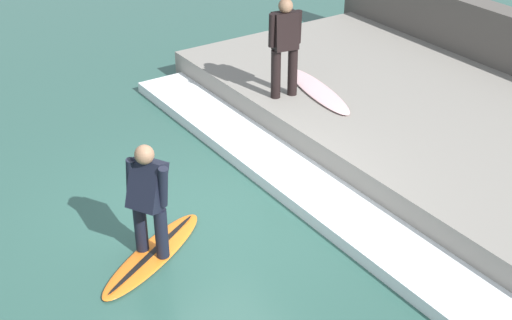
% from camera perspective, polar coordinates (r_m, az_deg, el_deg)
% --- Properties ---
extents(ground_plane, '(28.00, 28.00, 0.00)m').
position_cam_1_polar(ground_plane, '(9.64, -3.67, -4.83)').
color(ground_plane, '#2D564C').
extents(concrete_ledge, '(4.40, 9.25, 0.52)m').
position_cam_1_polar(concrete_ledge, '(11.83, 13.91, 2.68)').
color(concrete_ledge, gray).
rests_on(concrete_ledge, ground_plane).
extents(wave_foam_crest, '(0.91, 8.79, 0.18)m').
position_cam_1_polar(wave_foam_crest, '(10.29, 3.52, -1.80)').
color(wave_foam_crest, white).
rests_on(wave_foam_crest, ground_plane).
extents(surfboard_riding, '(1.95, 1.37, 0.07)m').
position_cam_1_polar(surfboard_riding, '(9.05, -8.23, -7.46)').
color(surfboard_riding, orange).
rests_on(surfboard_riding, ground_plane).
extents(surfer_riding, '(0.56, 0.59, 1.51)m').
position_cam_1_polar(surfer_riding, '(8.56, -8.64, -2.81)').
color(surfer_riding, black).
rests_on(surfer_riding, surfboard_riding).
extents(surfer_waiting_near, '(0.56, 0.33, 1.65)m').
position_cam_1_polar(surfer_waiting_near, '(11.56, 2.32, 9.35)').
color(surfer_waiting_near, black).
rests_on(surfer_waiting_near, concrete_ledge).
extents(surfboard_waiting_near, '(0.84, 2.11, 0.06)m').
position_cam_1_polar(surfboard_waiting_near, '(12.07, 4.97, 5.57)').
color(surfboard_waiting_near, beige).
rests_on(surfboard_waiting_near, concrete_ledge).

